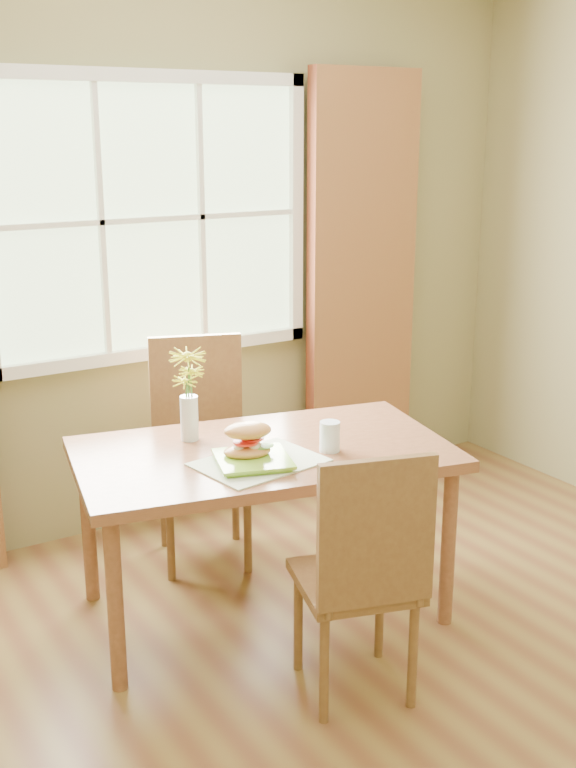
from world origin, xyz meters
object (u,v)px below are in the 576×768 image
(dining_table, at_px, (263,466))
(chair_near, at_px, (364,567))
(croissant_sandwich, at_px, (248,440))
(flower_vase, at_px, (188,386))
(chair_far, at_px, (200,439))
(water_glass, at_px, (330,437))

(dining_table, distance_m, chair_near, 0.71)
(croissant_sandwich, relative_size, flower_vase, 0.57)
(chair_far, xyz_separation_m, croissant_sandwich, (-0.15, -0.71, 0.24))
(water_glass, bearing_deg, chair_near, -113.05)
(chair_far, bearing_deg, water_glass, -57.74)
(chair_far, distance_m, croissant_sandwich, 0.77)
(chair_near, height_order, flower_vase, flower_vase)
(chair_far, xyz_separation_m, water_glass, (0.18, -0.78, 0.21))
(chair_near, height_order, water_glass, chair_near)
(chair_near, xyz_separation_m, croissant_sandwich, (-0.10, 0.60, 0.28))
(dining_table, bearing_deg, chair_near, -79.98)
(chair_far, relative_size, croissant_sandwich, 4.75)
(dining_table, xyz_separation_m, chair_far, (0.03, 0.62, -0.08))
(water_glass, relative_size, flower_vase, 0.32)
(dining_table, xyz_separation_m, croissant_sandwich, (-0.12, -0.09, 0.16))
(flower_vase, bearing_deg, water_glass, -45.03)
(dining_table, relative_size, water_glass, 13.39)
(croissant_sandwich, relative_size, water_glass, 1.80)
(chair_near, distance_m, croissant_sandwich, 0.67)
(chair_near, distance_m, flower_vase, 1.05)
(chair_near, relative_size, croissant_sandwich, 4.38)
(chair_near, xyz_separation_m, water_glass, (0.23, 0.54, 0.25))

